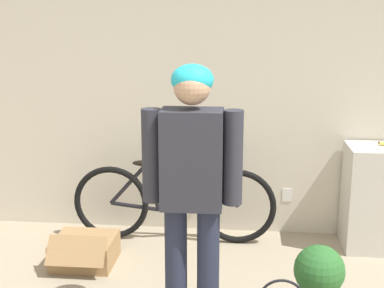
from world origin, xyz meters
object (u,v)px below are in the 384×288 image
Objects in this scene: bicycle at (173,202)px; person at (192,176)px; cardboard_box at (85,251)px; potted_plant at (319,278)px.

person is at bearing -77.94° from bicycle.
cardboard_box is 1.82m from potted_plant.
person is at bearing -167.19° from potted_plant.
bicycle is 3.42× the size of cardboard_box.
person reaches higher than bicycle.
cardboard_box is at bearing 161.19° from potted_plant.
person reaches higher than potted_plant.
person is 1.48m from cardboard_box.
potted_plant is (1.08, -1.09, -0.08)m from bicycle.
potted_plant is at bearing -45.84° from bicycle.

